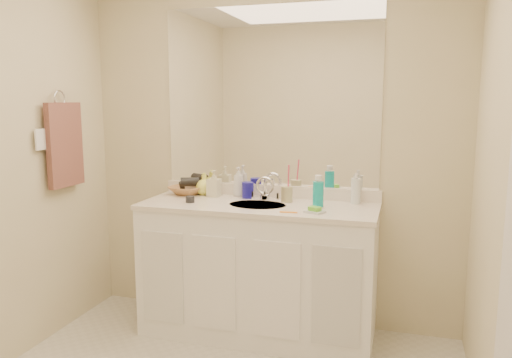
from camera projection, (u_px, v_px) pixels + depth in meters
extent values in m
cube|color=beige|center=(270.00, 150.00, 3.41)|extent=(2.60, 0.02, 2.40)
cube|color=white|center=(258.00, 272.00, 3.28)|extent=(1.50, 0.55, 0.85)
cube|color=white|center=(258.00, 206.00, 3.21)|extent=(1.52, 0.57, 0.03)
cube|color=white|center=(269.00, 191.00, 3.44)|extent=(1.52, 0.03, 0.08)
cylinder|color=beige|center=(257.00, 206.00, 3.19)|extent=(0.37, 0.37, 0.02)
cylinder|color=silver|center=(265.00, 191.00, 3.35)|extent=(0.02, 0.02, 0.11)
cube|color=white|center=(270.00, 97.00, 3.35)|extent=(1.48, 0.01, 1.20)
cylinder|color=#191698|center=(248.00, 190.00, 3.39)|extent=(0.09, 0.09, 0.11)
cylinder|color=tan|center=(287.00, 194.00, 3.27)|extent=(0.10, 0.10, 0.10)
cylinder|color=#EC3E64|center=(288.00, 179.00, 3.25)|extent=(0.02, 0.04, 0.19)
cylinder|color=#0EA8AE|center=(318.00, 194.00, 3.11)|extent=(0.08, 0.08, 0.16)
cylinder|color=white|center=(356.00, 191.00, 3.21)|extent=(0.07, 0.07, 0.17)
cube|color=silver|center=(315.00, 212.00, 2.95)|extent=(0.13, 0.12, 0.01)
cube|color=#70D634|center=(315.00, 209.00, 2.95)|extent=(0.08, 0.07, 0.02)
cube|color=orange|center=(289.00, 212.00, 2.96)|extent=(0.11, 0.03, 0.00)
cylinder|color=black|center=(190.00, 199.00, 3.25)|extent=(0.06, 0.06, 0.04)
imported|color=silver|center=(239.00, 182.00, 3.46)|extent=(0.08, 0.08, 0.20)
imported|color=beige|center=(214.00, 183.00, 3.44)|extent=(0.09, 0.09, 0.18)
imported|color=#F3F860|center=(204.00, 184.00, 3.51)|extent=(0.13, 0.13, 0.15)
imported|color=#A06E40|center=(187.00, 190.00, 3.53)|extent=(0.29, 0.29, 0.06)
cylinder|color=black|center=(190.00, 182.00, 3.51)|extent=(0.14, 0.11, 0.06)
torus|color=silver|center=(59.00, 99.00, 3.23)|extent=(0.01, 0.11, 0.11)
cube|color=brown|center=(65.00, 145.00, 3.27)|extent=(0.04, 0.32, 0.55)
cube|color=white|center=(40.00, 139.00, 3.08)|extent=(0.01, 0.08, 0.13)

